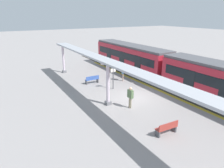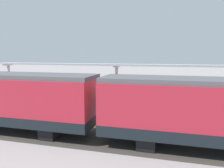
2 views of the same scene
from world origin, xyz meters
name	(u,v)px [view 1 (image 1 of 2)]	position (x,y,z in m)	size (l,w,h in m)	color
ground_plane	(135,97)	(0.00, 0.00, 0.00)	(176.00, 176.00, 0.00)	gray
tactile_edge_strip	(160,91)	(-3.14, 0.00, 0.00)	(0.35, 29.21, 0.01)	gold
trackbed	(173,88)	(-4.91, 0.00, 0.00)	(3.20, 41.21, 0.01)	#38332D
train_near_carriage	(130,57)	(-4.91, -7.68, 1.83)	(2.65, 13.12, 3.48)	#B12131
canopy_pillar_nearest	(63,59)	(2.86, -11.30, 1.83)	(1.10, 0.44, 3.60)	slate
canopy_pillar_second	(108,84)	(2.86, 0.09, 1.83)	(1.10, 0.44, 3.60)	slate
canopy_beam	(108,61)	(2.86, 0.05, 3.68)	(1.20, 23.50, 0.16)	#A8AAB2
bench_near_end	(167,128)	(1.90, 5.82, 0.44)	(1.52, 0.52, 0.86)	#9B322B
bench_mid_platform	(92,80)	(1.63, -5.53, 0.44)	(1.51, 0.47, 0.86)	#3555A5
platform_info_sign	(113,76)	(0.56, -2.91, 1.33)	(0.56, 0.10, 2.20)	#4C4C51
passenger_waiting_near_edge	(123,71)	(-1.74, -4.58, 1.10)	(0.52, 0.53, 1.76)	gray
passenger_by_the_benches	(130,95)	(1.65, 1.53, 1.11)	(0.27, 0.53, 1.78)	gray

